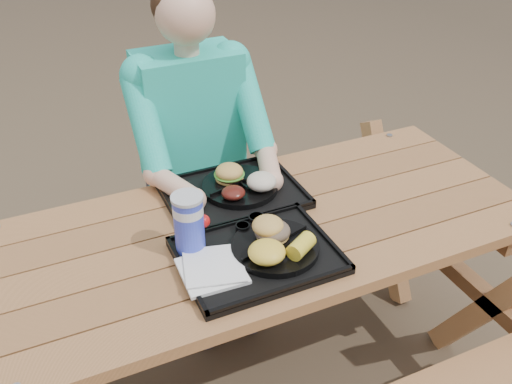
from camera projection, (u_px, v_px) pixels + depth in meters
name	position (u px, v px, depth m)	size (l,w,h in m)	color
ground	(256.00, 381.00, 2.22)	(60.00, 60.00, 0.00)	#999999
picnic_table	(256.00, 311.00, 2.01)	(1.80, 1.49, 0.75)	#999999
tray_near	(257.00, 256.00, 1.67)	(0.45, 0.35, 0.02)	black
tray_far	(233.00, 195.00, 1.94)	(0.45, 0.35, 0.02)	black
plate_near	(275.00, 247.00, 1.67)	(0.26, 0.26, 0.02)	black
plate_far	(240.00, 186.00, 1.95)	(0.26, 0.26, 0.02)	black
napkin_stack	(212.00, 270.00, 1.59)	(0.17, 0.17, 0.02)	white
soda_cup	(189.00, 225.00, 1.63)	(0.09, 0.09, 0.18)	#1C2ED5
condiment_bbq	(243.00, 228.00, 1.74)	(0.04, 0.04, 0.03)	black
condiment_mustard	(257.00, 220.00, 1.77)	(0.05, 0.05, 0.03)	yellow
sandwich	(273.00, 223.00, 1.67)	(0.10, 0.10, 0.10)	gold
mac_cheese	(267.00, 252.00, 1.59)	(0.11, 0.11, 0.05)	yellow
corn_cob	(301.00, 246.00, 1.62)	(0.09, 0.09, 0.05)	yellow
cutlery_far	(184.00, 201.00, 1.89)	(0.03, 0.18, 0.01)	black
burger	(229.00, 169.00, 1.94)	(0.10, 0.10, 0.09)	gold
baked_beans	(233.00, 193.00, 1.86)	(0.08, 0.08, 0.04)	#541710
potato_salad	(262.00, 181.00, 1.90)	(0.10, 0.10, 0.06)	beige
diner	(195.00, 171.00, 2.30)	(0.48, 0.84, 1.28)	#1986B4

